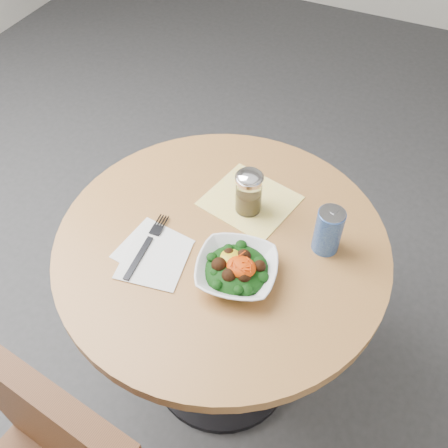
{
  "coord_description": "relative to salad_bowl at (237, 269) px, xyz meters",
  "views": [
    {
      "loc": [
        0.36,
        -0.76,
        1.79
      ],
      "look_at": [
        0.0,
        0.01,
        0.81
      ],
      "focal_mm": 40.0,
      "sensor_mm": 36.0,
      "label": 1
    }
  ],
  "objects": [
    {
      "name": "paper_napkins",
      "position": [
        -0.22,
        -0.03,
        -0.03
      ],
      "size": [
        0.21,
        0.22,
        0.0
      ],
      "color": "white",
      "rests_on": "table"
    },
    {
      "name": "table",
      "position": [
        -0.08,
        0.09,
        -0.23
      ],
      "size": [
        0.9,
        0.9,
        0.75
      ],
      "color": "black",
      "rests_on": "ground"
    },
    {
      "name": "cloth_napkin",
      "position": [
        -0.07,
        0.26,
        -0.03
      ],
      "size": [
        0.28,
        0.26,
        0.0
      ],
      "primitive_type": "cube",
      "rotation": [
        0.0,
        0.0,
        -0.22
      ],
      "color": "yellow",
      "rests_on": "table"
    },
    {
      "name": "spice_shaker",
      "position": [
        -0.07,
        0.22,
        0.04
      ],
      "size": [
        0.08,
        0.08,
        0.14
      ],
      "color": "silver",
      "rests_on": "table"
    },
    {
      "name": "ground",
      "position": [
        -0.08,
        0.09,
        -0.78
      ],
      "size": [
        6.0,
        6.0,
        0.0
      ],
      "primitive_type": "plane",
      "color": "#323234",
      "rests_on": "ground"
    },
    {
      "name": "beverage_can",
      "position": [
        0.17,
        0.18,
        0.04
      ],
      "size": [
        0.07,
        0.07,
        0.14
      ],
      "color": "navy",
      "rests_on": "table"
    },
    {
      "name": "fork",
      "position": [
        -0.25,
        -0.01,
        -0.02
      ],
      "size": [
        0.04,
        0.23,
        0.0
      ],
      "color": "black",
      "rests_on": "table"
    },
    {
      "name": "salad_bowl",
      "position": [
        0.0,
        0.0,
        0.0
      ],
      "size": [
        0.24,
        0.24,
        0.08
      ],
      "color": "white",
      "rests_on": "table"
    }
  ]
}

